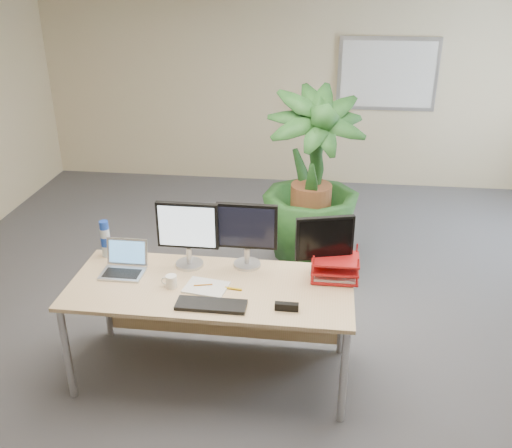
# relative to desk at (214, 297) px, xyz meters

# --- Properties ---
(floor) EXTENTS (8.00, 8.00, 0.00)m
(floor) POSITION_rel_desk_xyz_m (0.36, 0.20, -0.62)
(floor) COLOR #4D4D53
(floor) RESTS_ON ground
(back_wall) EXTENTS (7.00, 0.04, 2.70)m
(back_wall) POSITION_rel_desk_xyz_m (0.36, 4.20, 0.73)
(back_wall) COLOR beige
(back_wall) RESTS_ON floor
(whiteboard) EXTENTS (1.30, 0.04, 0.95)m
(whiteboard) POSITION_rel_desk_xyz_m (1.56, 4.16, 0.93)
(whiteboard) COLOR #B9B9BE
(whiteboard) RESTS_ON back_wall
(desk) EXTENTS (2.06, 0.88, 0.79)m
(desk) POSITION_rel_desk_xyz_m (0.00, 0.00, 0.00)
(desk) COLOR #D6B47E
(desk) RESTS_ON floor
(floor_plant) EXTENTS (1.05, 1.05, 1.50)m
(floor_plant) POSITION_rel_desk_xyz_m (0.67, 1.61, 0.13)
(floor_plant) COLOR #153B16
(floor_plant) RESTS_ON floor
(monitor_left) EXTENTS (0.47, 0.21, 0.52)m
(monitor_left) POSITION_rel_desk_xyz_m (-0.22, 0.16, 0.47)
(monitor_left) COLOR #BABABF
(monitor_left) RESTS_ON desk
(monitor_right) EXTENTS (0.46, 0.21, 0.51)m
(monitor_right) POSITION_rel_desk_xyz_m (0.22, 0.21, 0.46)
(monitor_right) COLOR #BABABF
(monitor_right) RESTS_ON desk
(monitor_dark) EXTENTS (0.42, 0.19, 0.48)m
(monitor_dark) POSITION_rel_desk_xyz_m (0.80, 0.13, 0.44)
(monitor_dark) COLOR #BABABF
(monitor_dark) RESTS_ON desk
(laptop) EXTENTS (0.32, 0.28, 0.23)m
(laptop) POSITION_rel_desk_xyz_m (-0.68, 0.02, 0.23)
(laptop) COLOR silver
(laptop) RESTS_ON desk
(keyboard) EXTENTS (0.48, 0.16, 0.03)m
(keyboard) POSITION_rel_desk_xyz_m (0.06, -0.39, 0.18)
(keyboard) COLOR black
(keyboard) RESTS_ON desk
(coffee_mug) EXTENTS (0.12, 0.08, 0.09)m
(coffee_mug) POSITION_rel_desk_xyz_m (-0.28, -0.17, 0.21)
(coffee_mug) COLOR white
(coffee_mug) RESTS_ON desk
(spiral_notebook) EXTENTS (0.33, 0.27, 0.01)m
(spiral_notebook) POSITION_rel_desk_xyz_m (-0.02, -0.15, 0.17)
(spiral_notebook) COLOR silver
(spiral_notebook) RESTS_ON desk
(orange_pen) EXTENTS (0.13, 0.04, 0.01)m
(orange_pen) POSITION_rel_desk_xyz_m (-0.05, -0.14, 0.19)
(orange_pen) COLOR orange
(orange_pen) RESTS_ON spiral_notebook
(yellow_highlighter) EXTENTS (0.13, 0.03, 0.02)m
(yellow_highlighter) POSITION_rel_desk_xyz_m (0.17, -0.15, 0.18)
(yellow_highlighter) COLOR yellow
(yellow_highlighter) RESTS_ON desk
(water_bottle) EXTENTS (0.08, 0.08, 0.30)m
(water_bottle) POSITION_rel_desk_xyz_m (-0.90, 0.24, 0.31)
(water_bottle) COLOR silver
(water_bottle) RESTS_ON desk
(letter_tray) EXTENTS (0.34, 0.26, 0.16)m
(letter_tray) POSITION_rel_desk_xyz_m (0.89, 0.10, 0.24)
(letter_tray) COLOR red
(letter_tray) RESTS_ON desk
(stapler) EXTENTS (0.16, 0.04, 0.05)m
(stapler) POSITION_rel_desk_xyz_m (0.57, -0.37, 0.19)
(stapler) COLOR black
(stapler) RESTS_ON desk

